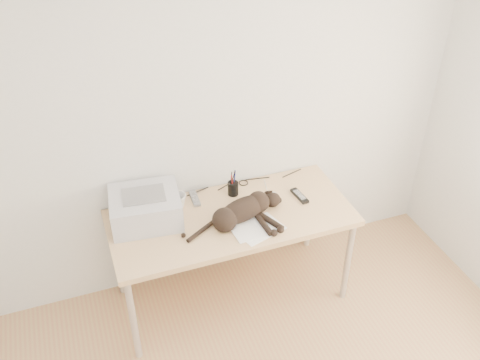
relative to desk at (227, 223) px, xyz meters
name	(u,v)px	position (x,y,z in m)	size (l,w,h in m)	color
wall_back	(212,115)	(0.00, 0.27, 0.69)	(3.50, 3.50, 0.00)	silver
desk	(227,223)	(0.00, 0.00, 0.00)	(1.60, 0.70, 0.74)	tan
printer	(145,208)	(-0.53, 0.06, 0.23)	(0.48, 0.42, 0.21)	#B8B8BD
papers	(257,228)	(0.11, -0.27, 0.14)	(0.35, 0.28, 0.01)	white
cat	(241,212)	(0.04, -0.16, 0.20)	(0.71, 0.36, 0.16)	black
mug	(178,201)	(-0.30, 0.12, 0.18)	(0.11, 0.11, 0.10)	silver
pen_cup	(233,188)	(0.09, 0.13, 0.19)	(0.07, 0.07, 0.19)	black
remote_grey	(195,198)	(-0.18, 0.16, 0.14)	(0.05, 0.17, 0.02)	slate
remote_black	(299,196)	(0.51, -0.06, 0.14)	(0.05, 0.17, 0.02)	black
mouse	(273,195)	(0.33, 0.00, 0.15)	(0.07, 0.12, 0.04)	white
cable_tangle	(217,189)	(0.00, 0.22, 0.14)	(1.36, 0.07, 0.01)	black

